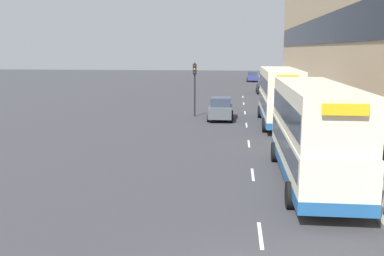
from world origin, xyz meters
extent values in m
cube|color=gray|center=(6.50, 38.50, 0.07)|extent=(5.00, 93.00, 0.14)
cube|color=tan|center=(10.50, 38.50, 8.87)|extent=(3.00, 93.00, 17.73)
cube|color=black|center=(8.96, 38.50, 7.98)|extent=(0.12, 89.28, 3.19)
cube|color=silver|center=(0.00, 3.45, 0.01)|extent=(0.12, 2.00, 0.01)
cube|color=silver|center=(0.00, 10.10, 0.01)|extent=(0.12, 2.00, 0.01)
cube|color=silver|center=(0.00, 16.75, 0.01)|extent=(0.12, 2.00, 0.01)
cube|color=silver|center=(0.00, 23.39, 0.01)|extent=(0.12, 2.00, 0.01)
cube|color=silver|center=(0.00, 30.04, 0.01)|extent=(0.12, 2.00, 0.01)
cube|color=silver|center=(0.00, 36.69, 0.01)|extent=(0.12, 2.00, 0.01)
cube|color=silver|center=(0.00, 43.33, 0.01)|extent=(0.12, 2.00, 0.01)
cylinder|color=#4C4C51|center=(4.90, 10.39, 1.34)|extent=(0.10, 0.10, 2.40)
cube|color=beige|center=(2.48, 9.15, 1.43)|extent=(2.55, 10.33, 1.85)
cube|color=beige|center=(2.48, 9.15, 3.33)|extent=(2.50, 10.02, 1.95)
cube|color=#1E518C|center=(2.48, 9.15, 0.72)|extent=(2.58, 10.38, 0.45)
cube|color=#2D3847|center=(2.48, 9.15, 1.79)|extent=(2.58, 9.71, 0.81)
cube|color=#2D3847|center=(2.48, 9.15, 3.23)|extent=(2.55, 9.71, 0.94)
cube|color=yellow|center=(2.48, 4.01, 3.95)|extent=(1.40, 0.08, 0.36)
cylinder|color=black|center=(1.20, 12.66, 0.50)|extent=(0.30, 1.00, 1.00)
cylinder|color=black|center=(3.75, 12.66, 0.50)|extent=(0.30, 1.00, 1.00)
cylinder|color=black|center=(1.20, 5.95, 0.50)|extent=(0.30, 1.00, 1.00)
cylinder|color=black|center=(3.75, 5.95, 0.50)|extent=(0.30, 1.00, 1.00)
cube|color=beige|center=(2.46, 23.81, 1.43)|extent=(2.55, 10.04, 1.85)
cube|color=beige|center=(2.46, 23.81, 3.33)|extent=(2.50, 9.74, 1.95)
cube|color=#1E518C|center=(2.46, 23.81, 0.72)|extent=(2.58, 10.09, 0.45)
cube|color=#2D3847|center=(2.46, 23.81, 1.79)|extent=(2.58, 9.44, 0.81)
cube|color=#2D3847|center=(2.46, 23.81, 3.23)|extent=(2.55, 9.44, 0.94)
cube|color=yellow|center=(2.46, 18.80, 3.95)|extent=(1.40, 0.08, 0.36)
cylinder|color=black|center=(1.19, 27.22, 0.50)|extent=(0.30, 1.00, 1.00)
cylinder|color=black|center=(3.74, 27.22, 0.50)|extent=(0.30, 1.00, 1.00)
cylinder|color=black|center=(1.19, 20.69, 0.50)|extent=(0.30, 1.00, 1.00)
cylinder|color=black|center=(3.74, 20.69, 0.50)|extent=(0.30, 1.00, 1.00)
cube|color=navy|center=(2.05, 69.25, 0.73)|extent=(1.82, 3.82, 0.85)
cube|color=#2D3847|center=(2.05, 69.06, 1.50)|extent=(1.60, 1.83, 0.70)
cylinder|color=black|center=(1.14, 70.44, 0.30)|extent=(0.20, 0.60, 0.60)
cylinder|color=black|center=(2.95, 70.44, 0.30)|extent=(0.20, 0.60, 0.60)
cylinder|color=black|center=(1.14, 68.07, 0.30)|extent=(0.20, 0.60, 0.60)
cylinder|color=black|center=(2.95, 68.07, 0.30)|extent=(0.20, 0.60, 0.60)
cube|color=black|center=(2.80, 48.26, 0.69)|extent=(1.75, 4.41, 0.77)
cube|color=#2D3847|center=(2.80, 48.04, 1.39)|extent=(1.54, 2.12, 0.63)
cylinder|color=black|center=(1.93, 49.63, 0.30)|extent=(0.20, 0.60, 0.60)
cylinder|color=black|center=(3.68, 49.63, 0.30)|extent=(0.20, 0.60, 0.60)
cylinder|color=black|center=(1.93, 46.90, 0.30)|extent=(0.20, 0.60, 0.60)
cylinder|color=black|center=(3.68, 46.90, 0.30)|extent=(0.20, 0.60, 0.60)
cube|color=#4C5156|center=(-2.10, 25.84, 0.72)|extent=(1.85, 4.14, 0.84)
cube|color=#2D3847|center=(-2.10, 26.04, 1.49)|extent=(1.63, 1.99, 0.69)
cylinder|color=black|center=(-1.17, 24.55, 0.30)|extent=(0.20, 0.60, 0.60)
cylinder|color=black|center=(-3.02, 24.55, 0.30)|extent=(0.20, 0.60, 0.60)
cylinder|color=black|center=(-1.17, 27.12, 0.30)|extent=(0.20, 0.60, 0.60)
cylinder|color=black|center=(-3.02, 27.12, 0.30)|extent=(0.20, 0.60, 0.60)
cylinder|color=#23232D|center=(4.92, 13.03, 0.51)|extent=(0.26, 0.26, 0.75)
cylinder|color=#26262D|center=(4.92, 13.03, 1.20)|extent=(0.31, 0.31, 0.62)
sphere|color=tan|center=(4.92, 13.03, 1.62)|extent=(0.20, 0.20, 0.20)
cylinder|color=#23232D|center=(6.40, 11.87, 0.53)|extent=(0.27, 0.27, 0.79)
cylinder|color=#23232D|center=(4.69, 8.41, 0.56)|extent=(0.29, 0.29, 0.84)
cylinder|color=#337260|center=(4.69, 8.41, 1.34)|extent=(0.35, 0.35, 0.70)
sphere|color=tan|center=(4.69, 8.41, 1.80)|extent=(0.23, 0.23, 0.23)
cylinder|color=black|center=(-4.40, 27.35, 2.32)|extent=(0.14, 0.14, 4.63)
cube|color=black|center=(-4.40, 27.30, 4.08)|extent=(0.30, 0.24, 0.90)
sphere|color=#2D2D2D|center=(-4.40, 27.18, 4.35)|extent=(0.16, 0.16, 0.16)
sphere|color=#F2A519|center=(-4.40, 27.18, 4.08)|extent=(0.16, 0.16, 0.16)
sphere|color=#2D2D2D|center=(-4.40, 27.18, 3.81)|extent=(0.16, 0.16, 0.16)
camera|label=1|loc=(-0.84, -9.28, 5.75)|focal=40.00mm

